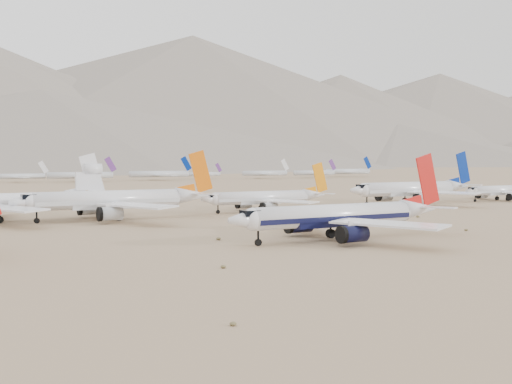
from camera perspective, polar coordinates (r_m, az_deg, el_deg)
ground at (r=131.33m, az=11.52°, el=-4.08°), size 7000.00×7000.00×0.00m
main_airliner at (r=128.16m, az=7.70°, el=-2.09°), size 48.74×47.60×17.20m
row2_navy_widebody at (r=232.42m, az=13.79°, el=0.25°), size 52.77×51.60×18.77m
row2_gold_tail at (r=193.78m, az=0.96°, el=-0.52°), size 41.80×40.88×14.88m
row2_orange_tail at (r=171.77m, az=-12.27°, el=-0.70°), size 51.62×50.49×18.41m
row2_white_trijet at (r=173.43m, az=-21.58°, el=-0.83°), size 49.67×48.54×17.60m
row2_blue_far at (r=262.07m, az=21.14°, el=0.13°), size 39.07×38.20×13.88m
distant_storage_row at (r=455.33m, az=-15.68°, el=1.43°), size 569.47×60.75×15.67m
foothills at (r=1346.53m, az=-2.59°, el=5.17°), size 4637.50×1395.00×155.00m
desert_scrub at (r=93.50m, az=7.35°, el=-6.73°), size 206.06×121.67×0.63m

